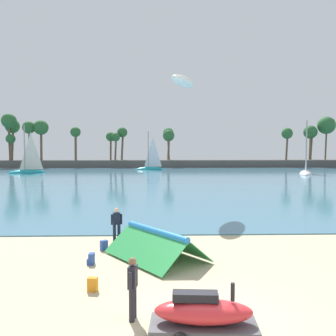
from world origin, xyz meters
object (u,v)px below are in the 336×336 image
person_at_waterline (117,224)px  backpack_spare (91,259)px  backpack_near_kite (93,285)px  backpack_by_trailer (104,245)px  folded_kite (156,239)px  sailboat_toward_headland (306,169)px  watercraft_on_trailer (203,313)px  sailboat_mid_bay (150,166)px  person_rigging_by_gear (133,286)px  kite_aloft_low_near_shore (183,82)px  sailboat_near_shore (28,168)px

person_at_waterline → backpack_spare: bearing=-100.7°
backpack_near_kite → backpack_spare: bearing=101.9°
person_at_waterline → backpack_by_trailer: 1.55m
folded_kite → sailboat_toward_headland: (26.18, 46.09, 0.17)m
watercraft_on_trailer → backpack_near_kite: bearing=139.9°
backpack_spare → backpack_by_trailer: bearing=84.2°
backpack_spare → sailboat_mid_bay: 61.40m
watercraft_on_trailer → backpack_by_trailer: (-3.49, 7.11, -0.31)m
person_rigging_by_gear → sailboat_mid_bay: size_ratio=0.19×
sailboat_mid_bay → backpack_near_kite: bearing=-90.4°
person_rigging_by_gear → sailboat_toward_headland: (26.79, 51.19, 0.08)m
kite_aloft_low_near_shore → sailboat_near_shore: bearing=52.2°
watercraft_on_trailer → sailboat_near_shore: (-25.05, 56.34, 0.40)m
backpack_by_trailer → kite_aloft_low_near_shore: kite_aloft_low_near_shore is taller
backpack_spare → sailboat_mid_bay: size_ratio=0.05×
person_rigging_by_gear → sailboat_near_shore: 60.26m
watercraft_on_trailer → sailboat_toward_headland: size_ratio=0.26×
backpack_spare → sailboat_near_shore: 55.43m
sailboat_near_shore → sailboat_toward_headland: sailboat_toward_headland is taller
backpack_near_kite → person_rigging_by_gear: bearing=-53.2°
sailboat_toward_headland → backpack_by_trailer: bearing=-122.5°
backpack_spare → person_rigging_by_gear: bearing=-66.4°
backpack_near_kite → backpack_by_trailer: (-0.34, 4.46, 0.00)m
watercraft_on_trailer → sailboat_near_shore: bearing=114.0°
backpack_near_kite → backpack_by_trailer: 4.47m
backpack_by_trailer → kite_aloft_low_near_shore: (4.31, 10.89, 9.32)m
sailboat_toward_headland → person_rigging_by_gear: bearing=-117.6°
person_at_waterline → backpack_spare: 3.37m
watercraft_on_trailer → sailboat_near_shore: 61.66m
backpack_near_kite → backpack_by_trailer: same height
backpack_spare → kite_aloft_low_near_shore: kite_aloft_low_near_shore is taller
person_at_waterline → kite_aloft_low_near_shore: size_ratio=0.40×
backpack_near_kite → kite_aloft_low_near_shore: kite_aloft_low_near_shore is taller
backpack_by_trailer → sailboat_near_shore: (-21.56, 49.23, 0.71)m
kite_aloft_low_near_shore → backpack_by_trailer: bearing=176.6°
watercraft_on_trailer → sailboat_toward_headland: bearing=64.3°
watercraft_on_trailer → backpack_spare: 6.38m
person_at_waterline → backpack_spare: person_at_waterline is taller
sailboat_near_shore → kite_aloft_low_near_shore: size_ratio=2.26×
backpack_near_kite → sailboat_near_shore: sailboat_near_shore is taller
sailboat_near_shore → sailboat_toward_headland: bearing=-5.0°
person_at_waterline → backpack_near_kite: 5.83m
backpack_spare → sailboat_mid_bay: bearing=89.0°
sailboat_mid_bay → kite_aloft_low_near_shore: kite_aloft_low_near_shore is taller
backpack_by_trailer → sailboat_near_shore: size_ratio=0.05×
sailboat_near_shore → kite_aloft_low_near_shore: (25.87, -38.35, 8.61)m
person_rigging_by_gear → backpack_by_trailer: size_ratio=3.78×
folded_kite → sailboat_near_shore: 55.84m
person_rigging_by_gear → sailboat_toward_headland: size_ratio=0.16×
backpack_spare → kite_aloft_low_near_shore: (4.50, 12.79, 9.32)m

